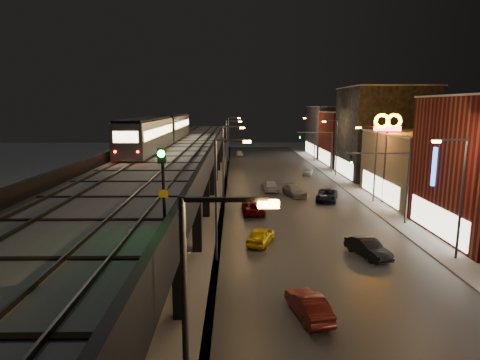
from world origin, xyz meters
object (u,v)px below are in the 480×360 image
object	(u,v)px
rail_signal	(163,172)
car_taxi	(261,236)
car_near_white	(308,306)
car_far_white	(239,153)
car_mid_silver	(253,207)
car_onc_dark	(327,196)
car_onc_silver	(368,249)
car_mid_dark	(270,186)
car_onc_red	(308,172)
subway_train	(163,129)
car_onc_white	(294,191)

from	to	relation	value
rail_signal	car_taxi	bearing A→B (deg)	73.51
rail_signal	car_near_white	world-z (taller)	rail_signal
car_far_white	car_mid_silver	bearing A→B (deg)	84.25
car_onc_dark	rail_signal	bearing A→B (deg)	-96.27
rail_signal	car_onc_silver	distance (m)	20.23
car_taxi	car_far_white	bearing A→B (deg)	-70.09
rail_signal	car_onc_dark	size ratio (longest dim) A/B	0.61
car_mid_dark	car_far_white	world-z (taller)	car_mid_dark
car_far_white	car_onc_red	world-z (taller)	car_far_white
subway_train	car_onc_white	size ratio (longest dim) A/B	7.40
car_near_white	subway_train	bearing A→B (deg)	-79.82
car_onc_white	car_onc_red	distance (m)	16.08
rail_signal	car_mid_dark	size ratio (longest dim) A/B	0.66
car_near_white	car_mid_dark	world-z (taller)	car_mid_dark
rail_signal	car_far_white	bearing A→B (deg)	87.20
car_mid_silver	car_onc_white	xyz separation A→B (m)	(5.55, 8.14, 0.02)
car_onc_silver	car_onc_white	world-z (taller)	car_onc_silver
subway_train	car_far_white	size ratio (longest dim) A/B	9.22
rail_signal	car_near_white	size ratio (longest dim) A/B	0.77
rail_signal	car_onc_dark	world-z (taller)	rail_signal
car_onc_silver	car_near_white	bearing A→B (deg)	-144.25
car_onc_white	car_onc_red	size ratio (longest dim) A/B	1.30
car_onc_silver	car_onc_dark	distance (m)	18.00
car_near_white	car_far_white	bearing A→B (deg)	-100.11
car_near_white	car_onc_red	size ratio (longest dim) A/B	1.09
car_far_white	subway_train	bearing A→B (deg)	68.78
rail_signal	car_onc_silver	bearing A→B (deg)	46.58
subway_train	car_onc_white	xyz separation A→B (m)	(16.62, -1.88, -7.62)
car_mid_silver	car_mid_dark	size ratio (longest dim) A/B	1.03
rail_signal	car_onc_red	xyz separation A→B (m)	(14.74, 49.63, -8.16)
car_mid_dark	car_onc_silver	distance (m)	24.38
car_mid_silver	car_far_white	size ratio (longest dim) A/B	1.26
subway_train	car_onc_dark	distance (m)	22.01
rail_signal	subway_train	bearing A→B (deg)	100.06
car_onc_silver	car_onc_white	bearing A→B (deg)	77.72
rail_signal	car_taxi	world-z (taller)	rail_signal
car_onc_white	car_onc_red	world-z (taller)	car_onc_white
car_taxi	car_onc_red	size ratio (longest dim) A/B	1.11
subway_train	car_mid_silver	xyz separation A→B (m)	(11.07, -10.02, -7.64)
subway_train	car_far_white	xyz separation A→B (m)	(10.10, 39.50, -7.66)
car_onc_red	car_onc_white	bearing A→B (deg)	-89.39
car_mid_dark	car_onc_dark	distance (m)	8.58
car_taxi	subway_train	bearing A→B (deg)	-41.30
subway_train	car_onc_white	bearing A→B (deg)	-6.46
car_mid_dark	car_onc_red	bearing A→B (deg)	-124.19
car_taxi	car_onc_dark	world-z (taller)	car_onc_dark
rail_signal	car_far_white	xyz separation A→B (m)	(3.70, 75.58, -8.13)
car_mid_dark	car_onc_dark	bearing A→B (deg)	133.77
car_onc_silver	car_onc_red	distance (m)	36.22
car_onc_red	rail_signal	bearing A→B (deg)	-89.61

